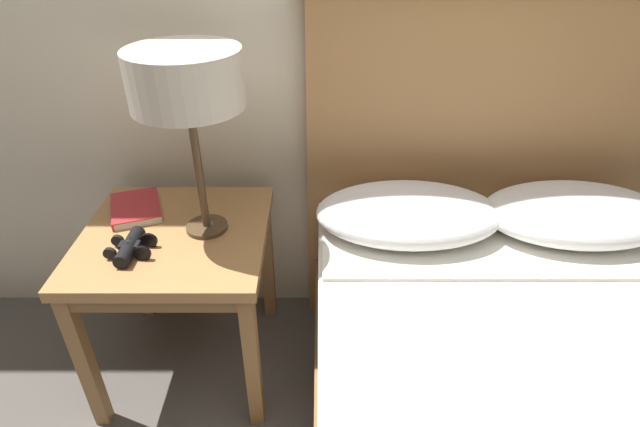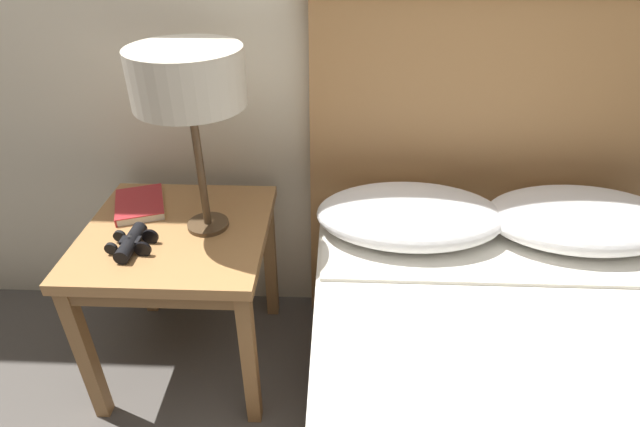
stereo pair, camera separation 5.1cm
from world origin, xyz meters
TOP-DOWN VIEW (x-y plane):
  - nightstand at (-0.48, 0.58)m, footprint 0.58×0.58m
  - table_lamp at (-0.38, 0.60)m, footprint 0.31×0.31m
  - book_on_nightstand at (-0.64, 0.70)m, footprint 0.22×0.25m
  - binoculars_pair at (-0.58, 0.47)m, footprint 0.14×0.16m

SIDE VIEW (x-z plane):
  - nightstand at x=-0.48m, z-range 0.21..0.79m
  - book_on_nightstand at x=-0.64m, z-range 0.58..0.61m
  - binoculars_pair at x=-0.58m, z-range 0.58..0.63m
  - table_lamp at x=-0.38m, z-range 0.77..1.33m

